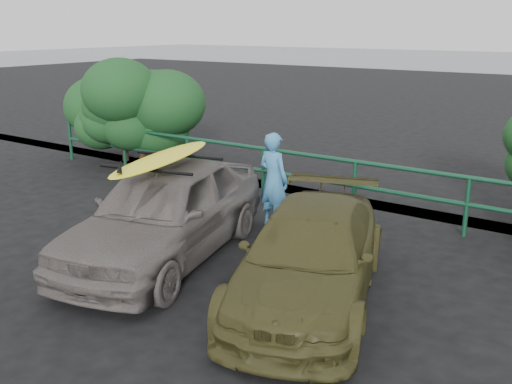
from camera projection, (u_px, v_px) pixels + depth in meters
ground at (108, 305)px, 7.11m from camera, size 80.00×80.00×0.00m
guardrail at (306, 179)px, 10.93m from camera, size 14.00×0.08×1.04m
shrub_left at (141, 120)px, 13.66m from camera, size 3.20×2.40×2.35m
sedan at (165, 211)px, 8.40m from camera, size 2.63×4.51×1.44m
olive_vehicle at (310, 255)px, 7.16m from camera, size 2.81×4.30×1.16m
man at (273, 180)px, 9.72m from camera, size 0.66×0.49×1.65m
roof_rack at (163, 162)px, 8.19m from camera, size 1.63×1.31×0.05m
surfboard at (163, 158)px, 8.18m from camera, size 1.12×2.64×0.08m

